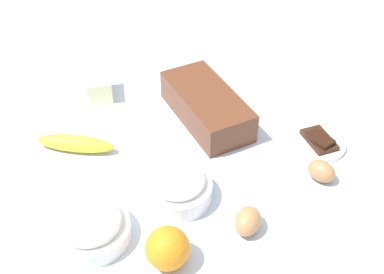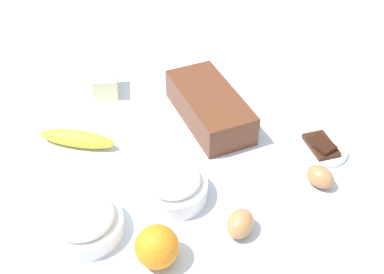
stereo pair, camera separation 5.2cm
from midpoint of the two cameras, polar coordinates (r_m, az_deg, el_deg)
name	(u,v)px [view 1 (the left image)]	position (r m, az deg, el deg)	size (l,w,h in m)	color
ground_plane	(192,153)	(1.14, -1.31, -1.92)	(2.40, 2.40, 0.02)	silver
loaf_pan	(206,105)	(1.20, 0.50, 3.83)	(0.30, 0.17, 0.08)	brown
flour_bowl	(91,227)	(0.97, -13.58, -10.47)	(0.15, 0.15, 0.07)	white
sugar_bowl	(178,186)	(1.01, -3.22, -5.95)	(0.15, 0.15, 0.07)	white
banana	(75,143)	(1.16, -15.13, -0.78)	(0.19, 0.04, 0.04)	yellow
orange_fruit	(167,248)	(0.90, -4.69, -13.23)	(0.08, 0.08, 0.08)	orange
butter_block	(100,86)	(1.32, -12.16, 5.97)	(0.09, 0.06, 0.06)	#F4EDB2
egg_near_butter	(248,221)	(0.96, 5.13, -10.07)	(0.05, 0.05, 0.07)	#BC7F4D
egg_beside_bowl	(321,171)	(1.08, 13.96, -4.03)	(0.05, 0.05, 0.07)	#B17748
chocolate_plate	(319,142)	(1.18, 13.77, -0.61)	(0.13, 0.13, 0.03)	white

